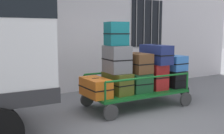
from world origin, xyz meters
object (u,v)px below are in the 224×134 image
(suitcase_midleft_top, at_px, (116,34))
(suitcase_midleft_bottom, at_px, (117,83))
(suitcase_center_bottom, at_px, (137,82))
(backpack, at_px, (184,88))
(luggage_cart, at_px, (136,93))
(suitcase_center_middle, at_px, (138,63))
(suitcase_midright_middle, at_px, (156,54))
(suitcase_right_middle, at_px, (172,63))
(suitcase_right_bottom, at_px, (172,78))
(suitcase_left_bottom, at_px, (96,87))
(suitcase_midleft_middle, at_px, (117,59))
(suitcase_midright_bottom, at_px, (155,76))

(suitcase_midleft_top, bearing_deg, suitcase_midleft_bottom, -90.00)
(suitcase_center_bottom, distance_m, backpack, 1.70)
(luggage_cart, distance_m, suitcase_midleft_top, 1.47)
(suitcase_center_middle, distance_m, backpack, 1.85)
(luggage_cart, distance_m, suitcase_midleft_bottom, 0.60)
(suitcase_midleft_top, distance_m, backpack, 2.63)
(luggage_cart, bearing_deg, suitcase_midright_middle, -2.86)
(suitcase_midleft_top, relative_size, suitcase_right_middle, 0.71)
(suitcase_right_middle, bearing_deg, suitcase_midleft_top, 178.18)
(suitcase_midleft_bottom, xyz_separation_m, backpack, (2.18, 0.15, -0.38))
(suitcase_center_bottom, relative_size, suitcase_midright_middle, 0.89)
(luggage_cart, height_order, backpack, backpack)
(suitcase_center_middle, height_order, suitcase_right_bottom, suitcase_center_middle)
(suitcase_midright_middle, bearing_deg, suitcase_center_bottom, 177.16)
(suitcase_center_middle, height_order, suitcase_midright_middle, suitcase_midright_middle)
(suitcase_midleft_bottom, distance_m, suitcase_right_bottom, 1.58)
(suitcase_left_bottom, relative_size, suitcase_center_middle, 1.20)
(suitcase_center_bottom, height_order, suitcase_center_middle, suitcase_center_middle)
(suitcase_midleft_top, xyz_separation_m, suitcase_midright_middle, (1.06, -0.07, -0.49))
(suitcase_right_middle, bearing_deg, suitcase_midleft_bottom, 180.00)
(luggage_cart, distance_m, suitcase_left_bottom, 1.08)
(suitcase_midleft_middle, relative_size, suitcase_midright_bottom, 0.93)
(suitcase_midleft_middle, distance_m, suitcase_center_middle, 0.54)
(suitcase_midleft_bottom, bearing_deg, suitcase_midleft_middle, 90.00)
(suitcase_left_bottom, distance_m, suitcase_midleft_top, 1.24)
(suitcase_midright_bottom, bearing_deg, suitcase_center_middle, -176.29)
(suitcase_midleft_middle, xyz_separation_m, suitcase_midright_bottom, (1.06, -0.02, -0.46))
(suitcase_left_bottom, height_order, suitcase_right_bottom, suitcase_right_bottom)
(suitcase_midleft_middle, bearing_deg, luggage_cart, -1.75)
(suitcase_right_bottom, height_order, backpack, suitcase_right_bottom)
(suitcase_right_bottom, bearing_deg, suitcase_center_bottom, 178.88)
(suitcase_left_bottom, relative_size, suitcase_center_bottom, 1.06)
(luggage_cart, xyz_separation_m, suitcase_midright_bottom, (0.53, 0.00, 0.36))
(suitcase_midright_bottom, bearing_deg, suitcase_center_bottom, -179.88)
(suitcase_midleft_middle, relative_size, suitcase_right_bottom, 0.88)
(suitcase_midleft_top, distance_m, suitcase_center_middle, 0.85)
(suitcase_midleft_bottom, distance_m, suitcase_right_middle, 1.62)
(suitcase_midleft_bottom, relative_size, suitcase_midright_bottom, 1.09)
(suitcase_midleft_bottom, xyz_separation_m, suitcase_midright_middle, (1.06, -0.02, 0.60))
(luggage_cart, bearing_deg, suitcase_right_middle, -0.62)
(suitcase_center_bottom, bearing_deg, suitcase_midright_middle, -2.84)
(suitcase_midleft_top, bearing_deg, suitcase_midleft_middle, -90.00)
(suitcase_midleft_middle, distance_m, suitcase_midleft_top, 0.56)
(suitcase_center_middle, relative_size, suitcase_right_middle, 0.94)
(luggage_cart, height_order, suitcase_center_bottom, suitcase_center_bottom)
(suitcase_midright_bottom, bearing_deg, suitcase_midleft_bottom, -179.34)
(suitcase_left_bottom, relative_size, backpack, 1.85)
(suitcase_right_bottom, bearing_deg, suitcase_midright_bottom, 177.64)
(suitcase_midleft_bottom, distance_m, suitcase_midright_middle, 1.21)
(suitcase_center_middle, bearing_deg, suitcase_midright_middle, 0.75)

